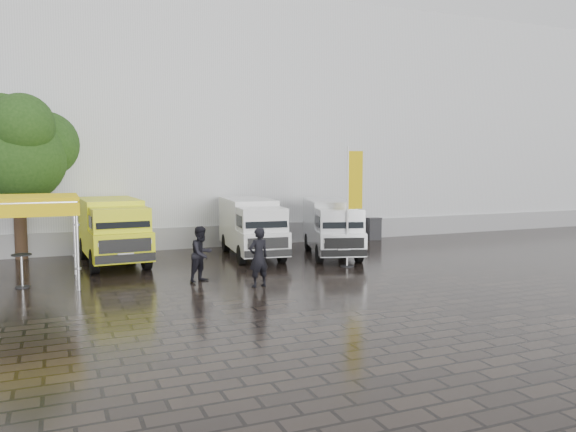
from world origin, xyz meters
The scene contains 13 objects.
ground centered at (0.00, 0.00, 0.00)m, with size 120.00×120.00×0.00m, color black.
exhibition_hall centered at (2.00, 16.00, 6.00)m, with size 44.00×16.00×12.00m, color silver.
hall_plinth centered at (2.00, 7.95, 0.50)m, with size 44.00×0.15×1.00m, color gray.
van_yellow centered at (-7.05, 5.14, 1.25)m, with size 2.08×5.42×2.50m, color #E9F00C, non-canonical shape.
van_white centered at (-1.50, 4.70, 1.20)m, with size 1.84×5.52×2.39m, color silver, non-canonical shape.
van_silver centered at (1.69, 3.59, 1.16)m, with size 1.79×5.37×2.33m, color silver, non-canonical shape.
canopy_tent centered at (-9.85, 1.97, 2.67)m, with size 2.91×2.91×2.88m.
flagpole centered at (1.25, 1.09, 2.51)m, with size 0.88×0.50×4.55m.
tree centered at (-10.54, 7.92, 4.41)m, with size 3.83×3.94×6.87m.
cocktail_table centered at (-10.12, 1.78, 0.53)m, with size 0.60×0.60×1.06m, color black.
wheelie_bin centered at (6.02, 7.33, 0.57)m, with size 0.68×0.68×1.13m, color black.
person_front centered at (-3.21, -0.97, 0.95)m, with size 0.69×0.45×1.89m, color black.
person_tent centered at (-4.67, 0.53, 0.92)m, with size 0.89×0.70×1.84m, color black.
Camera 1 is at (-9.05, -17.48, 3.88)m, focal length 35.00 mm.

